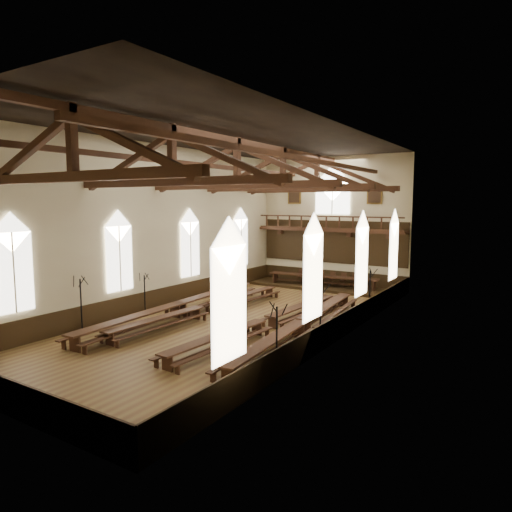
{
  "coord_description": "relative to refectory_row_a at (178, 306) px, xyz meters",
  "views": [
    {
      "loc": [
        13.93,
        -20.16,
        6.52
      ],
      "look_at": [
        0.23,
        1.5,
        3.49
      ],
      "focal_mm": 32.0,
      "sensor_mm": 36.0,
      "label": 1
    }
  ],
  "objects": [
    {
      "name": "candelabrum_left_mid",
      "position": [
        -2.04,
        -0.59,
        0.14
      ],
      "size": [
        0.73,
        0.69,
        2.43
      ],
      "color": "black",
      "rests_on": "ground"
    },
    {
      "name": "ground",
      "position": [
        3.51,
        0.94,
        -0.59
      ],
      "size": [
        26.0,
        26.0,
        0.0
      ],
      "primitive_type": "plane",
      "color": "brown",
      "rests_on": "ground"
    },
    {
      "name": "candelabrum_right_far",
      "position": [
        9.06,
        6.48,
        0.23
      ],
      "size": [
        0.82,
        0.79,
        2.72
      ],
      "color": "black",
      "rests_on": "ground"
    },
    {
      "name": "refectory_row_b",
      "position": [
        1.33,
        0.88,
        -0.09
      ],
      "size": [
        1.71,
        13.89,
        0.69
      ],
      "color": "#3C2013",
      "rests_on": "ground"
    },
    {
      "name": "end_window",
      "position": [
        3.51,
        13.83,
        6.63
      ],
      "size": [
        2.8,
        0.12,
        3.8
      ],
      "color": "white",
      "rests_on": "room_walls"
    },
    {
      "name": "candelabrum_left_near",
      "position": [
        -2.04,
        -4.92,
        0.27
      ],
      "size": [
        0.86,
        0.82,
        2.86
      ],
      "color": "black",
      "rests_on": "ground"
    },
    {
      "name": "high_chairs",
      "position": [
        3.44,
        13.15,
        0.14
      ],
      "size": [
        4.96,
        0.47,
        0.99
      ],
      "color": "#3C2013",
      "rests_on": "dais"
    },
    {
      "name": "refectory_row_d",
      "position": [
        7.64,
        0.44,
        -0.03
      ],
      "size": [
        2.18,
        14.75,
        0.78
      ],
      "color": "#3C2013",
      "rests_on": "ground"
    },
    {
      "name": "room_walls",
      "position": [
        3.51,
        0.94,
        5.87
      ],
      "size": [
        26.0,
        26.0,
        26.0
      ],
      "color": "beige",
      "rests_on": "ground"
    },
    {
      "name": "roof_trusses",
      "position": [
        3.51,
        0.94,
        7.62
      ],
      "size": [
        11.7,
        25.7,
        2.8
      ],
      "color": "#3C2013",
      "rests_on": "room_walls"
    },
    {
      "name": "side_windows",
      "position": [
        3.51,
        0.94,
        3.15
      ],
      "size": [
        11.85,
        19.8,
        4.5
      ],
      "color": "white",
      "rests_on": "room_walls"
    },
    {
      "name": "high_table",
      "position": [
        3.44,
        12.34,
        0.27
      ],
      "size": [
        8.47,
        1.84,
        0.79
      ],
      "color": "#3C2013",
      "rests_on": "dais"
    },
    {
      "name": "minstrels_gallery",
      "position": [
        3.51,
        13.6,
        3.31
      ],
      "size": [
        11.8,
        1.24,
        3.7
      ],
      "color": "#3C2013",
      "rests_on": "room_walls"
    },
    {
      "name": "refectory_row_a",
      "position": [
        0.0,
        0.0,
        0.0
      ],
      "size": [
        2.05,
        15.08,
        0.81
      ],
      "color": "#3C2013",
      "rests_on": "ground"
    },
    {
      "name": "portraits",
      "position": [
        3.51,
        13.83,
        6.51
      ],
      "size": [
        7.75,
        0.09,
        1.45
      ],
      "color": "brown",
      "rests_on": "room_walls"
    },
    {
      "name": "candelabrum_left_far",
      "position": [
        -2.04,
        6.62,
        0.28
      ],
      "size": [
        0.8,
        0.88,
        2.87
      ],
      "color": "black",
      "rests_on": "ground"
    },
    {
      "name": "candelabrum_right_mid",
      "position": [
        9.06,
        -0.47,
        0.28
      ],
      "size": [
        0.87,
        0.82,
        2.89
      ],
      "color": "black",
      "rests_on": "ground"
    },
    {
      "name": "dais",
      "position": [
        3.44,
        12.34,
        -0.5
      ],
      "size": [
        11.4,
        2.93,
        0.2
      ],
      "primitive_type": "cube",
      "color": "black",
      "rests_on": "ground"
    },
    {
      "name": "candelabrum_right_near",
      "position": [
        9.06,
        -4.49,
        0.24
      ],
      "size": [
        0.83,
        0.77,
        2.74
      ],
      "color": "black",
      "rests_on": "ground"
    },
    {
      "name": "wainscot_band",
      "position": [
        3.51,
        0.94,
        0.01
      ],
      "size": [
        12.0,
        26.0,
        1.2
      ],
      "color": "black",
      "rests_on": "ground"
    },
    {
      "name": "refectory_row_c",
      "position": [
        5.82,
        0.03,
        -0.08
      ],
      "size": [
        1.83,
        14.09,
        0.71
      ],
      "color": "#3C2013",
      "rests_on": "ground"
    }
  ]
}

